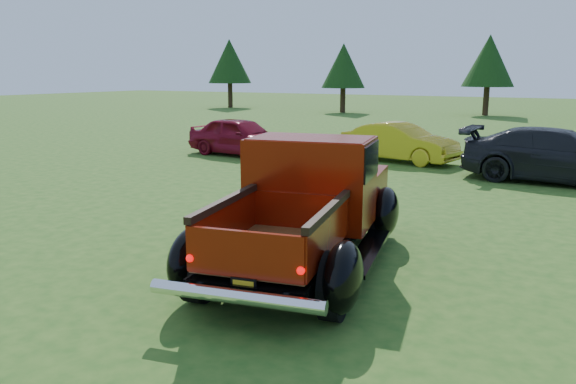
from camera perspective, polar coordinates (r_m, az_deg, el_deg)
The scene contains 8 objects.
ground at distance 7.90m, azimuth 0.26°, elevation -7.59°, with size 120.00×120.00×0.00m, color #265317.
tree_far_west at distance 44.60m, azimuth -5.96°, elevation 13.06°, with size 3.33×3.33×5.20m.
tree_west at distance 38.79m, azimuth 5.65°, elevation 12.63°, with size 2.94×2.94×4.60m.
tree_mid_left at distance 38.09m, azimuth 19.73°, elevation 12.43°, with size 3.20×3.20×5.00m.
pickup_truck at distance 8.02m, azimuth 2.33°, elevation -1.04°, with size 2.98×5.02×1.77m.
show_car_red at distance 18.45m, azimuth -4.85°, elevation 5.66°, with size 1.47×3.65×1.24m, color maroon.
show_car_yellow at distance 17.42m, azimuth 11.27°, elevation 4.97°, with size 1.23×3.54×1.17m, color gold.
show_car_grey at distance 15.28m, azimuth 25.80°, elevation 3.34°, with size 1.86×4.57×1.32m, color black.
Camera 1 is at (3.60, -6.51, 2.65)m, focal length 35.00 mm.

